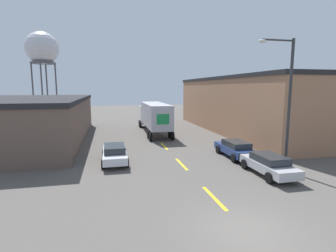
{
  "coord_description": "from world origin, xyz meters",
  "views": [
    {
      "loc": [
        -5.21,
        -8.88,
        5.66
      ],
      "look_at": [
        -0.11,
        13.64,
        2.33
      ],
      "focal_mm": 28.0,
      "sensor_mm": 36.0,
      "label": 1
    }
  ],
  "objects_px": {
    "water_tower": "(42,49)",
    "street_lamp": "(286,97)",
    "parked_car_left_far": "(115,153)",
    "parked_car_right_near": "(268,164)",
    "parked_car_right_mid": "(235,148)",
    "semi_truck": "(154,115)"
  },
  "relations": [
    {
      "from": "parked_car_right_mid",
      "to": "parked_car_left_far",
      "type": "relative_size",
      "value": 1.0
    },
    {
      "from": "semi_truck",
      "to": "street_lamp",
      "type": "xyz_separation_m",
      "value": [
        5.93,
        -17.66,
        2.82
      ]
    },
    {
      "from": "parked_car_right_mid",
      "to": "parked_car_left_far",
      "type": "xyz_separation_m",
      "value": [
        -9.79,
        0.62,
        0.0
      ]
    },
    {
      "from": "parked_car_left_far",
      "to": "water_tower",
      "type": "height_order",
      "value": "water_tower"
    },
    {
      "from": "water_tower",
      "to": "parked_car_left_far",
      "type": "bearing_deg",
      "value": -70.78
    },
    {
      "from": "parked_car_right_near",
      "to": "street_lamp",
      "type": "xyz_separation_m",
      "value": [
        1.39,
        0.5,
        4.36
      ]
    },
    {
      "from": "parked_car_right_mid",
      "to": "street_lamp",
      "type": "distance_m",
      "value": 6.14
    },
    {
      "from": "semi_truck",
      "to": "water_tower",
      "type": "height_order",
      "value": "water_tower"
    },
    {
      "from": "parked_car_left_far",
      "to": "water_tower",
      "type": "relative_size",
      "value": 0.29
    },
    {
      "from": "parked_car_right_mid",
      "to": "water_tower",
      "type": "distance_m",
      "value": 44.27
    },
    {
      "from": "semi_truck",
      "to": "parked_car_right_mid",
      "type": "relative_size",
      "value": 2.72
    },
    {
      "from": "parked_car_right_near",
      "to": "parked_car_left_far",
      "type": "distance_m",
      "value": 11.09
    },
    {
      "from": "parked_car_right_mid",
      "to": "parked_car_left_far",
      "type": "height_order",
      "value": "same"
    },
    {
      "from": "parked_car_right_mid",
      "to": "water_tower",
      "type": "xyz_separation_m",
      "value": [
        -22.21,
        36.25,
        12.36
      ]
    },
    {
      "from": "parked_car_left_far",
      "to": "street_lamp",
      "type": "distance_m",
      "value": 12.89
    },
    {
      "from": "street_lamp",
      "to": "semi_truck",
      "type": "bearing_deg",
      "value": 108.55
    },
    {
      "from": "parked_car_right_mid",
      "to": "parked_car_left_far",
      "type": "bearing_deg",
      "value": 176.39
    },
    {
      "from": "water_tower",
      "to": "street_lamp",
      "type": "xyz_separation_m",
      "value": [
        23.6,
        -40.34,
        -8.01
      ]
    },
    {
      "from": "parked_car_right_near",
      "to": "water_tower",
      "type": "distance_m",
      "value": 48.1
    },
    {
      "from": "semi_truck",
      "to": "parked_car_right_near",
      "type": "bearing_deg",
      "value": -75.27
    },
    {
      "from": "water_tower",
      "to": "street_lamp",
      "type": "relative_size",
      "value": 1.84
    },
    {
      "from": "semi_truck",
      "to": "water_tower",
      "type": "bearing_deg",
      "value": 128.61
    }
  ]
}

